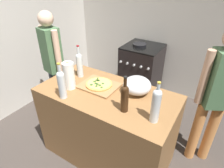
{
  "coord_description": "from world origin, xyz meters",
  "views": [
    {
      "loc": [
        0.83,
        -0.57,
        2.0
      ],
      "look_at": [
        -0.09,
        0.88,
        0.96
      ],
      "focal_mm": 30.81,
      "sensor_mm": 36.0,
      "label": 1
    }
  ],
  "objects": [
    {
      "name": "wine_bottle_dark",
      "position": [
        0.2,
        0.62,
        1.06
      ],
      "size": [
        0.07,
        0.07,
        0.34
      ],
      "color": "#331E0F",
      "rests_on": "counter"
    },
    {
      "name": "kitchen_wall_rear",
      "position": [
        0.0,
        2.62,
        1.3
      ],
      "size": [
        4.22,
        0.1,
        2.6
      ],
      "primitive_type": "cube",
      "color": "beige",
      "rests_on": "ground_plane"
    },
    {
      "name": "person_in_red",
      "position": [
        0.86,
        1.32,
        0.91
      ],
      "size": [
        0.35,
        0.28,
        1.59
      ],
      "color": "#D88C4C",
      "rests_on": "ground_plane"
    },
    {
      "name": "stove",
      "position": [
        -0.32,
        2.22,
        0.46
      ],
      "size": [
        0.6,
        0.63,
        0.96
      ],
      "color": "black",
      "rests_on": "ground_plane"
    },
    {
      "name": "ground_plane",
      "position": [
        0.0,
        1.28,
        -0.01
      ],
      "size": [
        4.22,
        3.17,
        0.02
      ],
      "primitive_type": "cube",
      "color": "#3F3833"
    },
    {
      "name": "pizza",
      "position": [
        -0.22,
        0.83,
        0.94
      ],
      "size": [
        0.28,
        0.28,
        0.03
      ],
      "color": "tan",
      "rests_on": "cutting_board"
    },
    {
      "name": "mixing_bowl",
      "position": [
        0.17,
        0.94,
        1.0
      ],
      "size": [
        0.28,
        0.28,
        0.17
      ],
      "color": "#B2B2B7",
      "rests_on": "counter"
    },
    {
      "name": "paper_towel_roll",
      "position": [
        -0.46,
        0.66,
        1.06
      ],
      "size": [
        0.12,
        0.12,
        0.29
      ],
      "color": "white",
      "rests_on": "counter"
    },
    {
      "name": "wine_bottle_clear",
      "position": [
        0.48,
        0.64,
        1.08
      ],
      "size": [
        0.07,
        0.07,
        0.37
      ],
      "color": "silver",
      "rests_on": "counter"
    },
    {
      "name": "cutting_board",
      "position": [
        -0.22,
        0.83,
        0.92
      ],
      "size": [
        0.4,
        0.32,
        0.02
      ],
      "primitive_type": "cube",
      "color": "#9E7247",
      "rests_on": "counter"
    },
    {
      "name": "wine_bottle_green",
      "position": [
        -0.4,
        0.49,
        1.07
      ],
      "size": [
        0.07,
        0.07,
        0.37
      ],
      "color": "silver",
      "rests_on": "counter"
    },
    {
      "name": "wine_bottle_amber",
      "position": [
        -0.54,
        0.91,
        1.07
      ],
      "size": [
        0.07,
        0.07,
        0.38
      ],
      "color": "silver",
      "rests_on": "counter"
    },
    {
      "name": "person_in_stripes",
      "position": [
        -1.11,
        1.02,
        0.91
      ],
      "size": [
        0.39,
        0.25,
        1.58
      ],
      "color": "#383D4C",
      "rests_on": "ground_plane"
    },
    {
      "name": "kitchen_wall_left",
      "position": [
        -1.86,
        1.28,
        1.3
      ],
      "size": [
        0.1,
        3.17,
        2.6
      ],
      "primitive_type": "cube",
      "color": "beige",
      "rests_on": "ground_plane"
    },
    {
      "name": "counter",
      "position": [
        -0.09,
        0.78,
        0.46
      ],
      "size": [
        1.44,
        0.74,
        0.91
      ],
      "primitive_type": "cube",
      "color": "olive",
      "rests_on": "ground_plane"
    }
  ]
}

